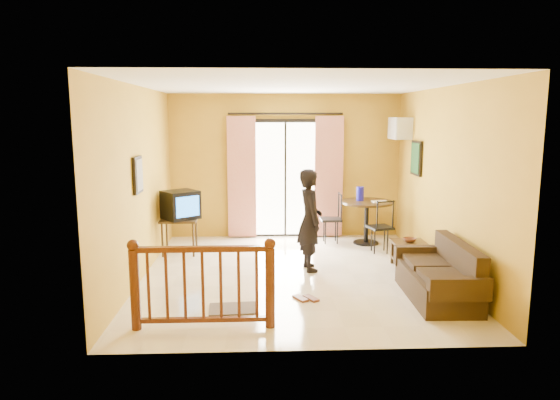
{
  "coord_description": "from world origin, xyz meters",
  "views": [
    {
      "loc": [
        -0.52,
        -7.25,
        2.35
      ],
      "look_at": [
        -0.2,
        0.2,
        1.11
      ],
      "focal_mm": 32.0,
      "sensor_mm": 36.0,
      "label": 1
    }
  ],
  "objects_px": {
    "television": "(181,205)",
    "sofa": "(441,278)",
    "standing_person": "(310,220)",
    "dining_table": "(367,210)",
    "coffee_table": "(413,254)"
  },
  "relations": [
    {
      "from": "standing_person",
      "to": "sofa",
      "type": "bearing_deg",
      "value": -139.48
    },
    {
      "from": "television",
      "to": "coffee_table",
      "type": "height_order",
      "value": "television"
    },
    {
      "from": "coffee_table",
      "to": "standing_person",
      "type": "height_order",
      "value": "standing_person"
    },
    {
      "from": "dining_table",
      "to": "coffee_table",
      "type": "height_order",
      "value": "dining_table"
    },
    {
      "from": "television",
      "to": "standing_person",
      "type": "xyz_separation_m",
      "value": [
        2.13,
        -1.0,
        -0.08
      ]
    },
    {
      "from": "coffee_table",
      "to": "sofa",
      "type": "bearing_deg",
      "value": -90.04
    },
    {
      "from": "television",
      "to": "sofa",
      "type": "bearing_deg",
      "value": -70.29
    },
    {
      "from": "coffee_table",
      "to": "standing_person",
      "type": "xyz_separation_m",
      "value": [
        -1.59,
        0.15,
        0.51
      ]
    },
    {
      "from": "television",
      "to": "sofa",
      "type": "xyz_separation_m",
      "value": [
        3.72,
        -2.35,
        -0.58
      ]
    },
    {
      "from": "television",
      "to": "dining_table",
      "type": "relative_size",
      "value": 0.75
    },
    {
      "from": "dining_table",
      "to": "standing_person",
      "type": "height_order",
      "value": "standing_person"
    },
    {
      "from": "sofa",
      "to": "standing_person",
      "type": "bearing_deg",
      "value": 141.18
    },
    {
      "from": "television",
      "to": "sofa",
      "type": "height_order",
      "value": "television"
    },
    {
      "from": "standing_person",
      "to": "dining_table",
      "type": "bearing_deg",
      "value": -47.13
    },
    {
      "from": "coffee_table",
      "to": "sofa",
      "type": "relative_size",
      "value": 0.58
    }
  ]
}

